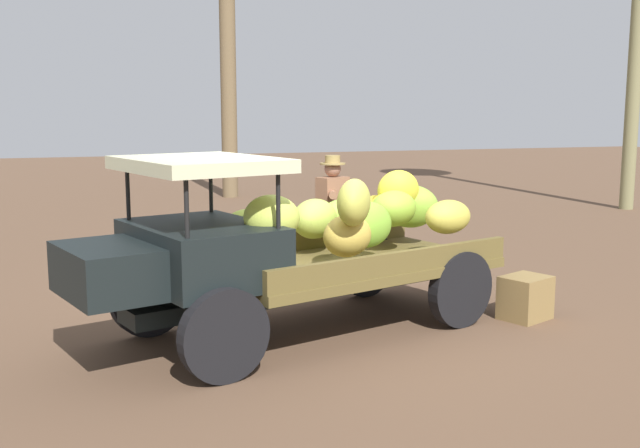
% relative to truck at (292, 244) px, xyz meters
% --- Properties ---
extents(ground_plane, '(60.00, 60.00, 0.00)m').
position_rel_truck_xyz_m(ground_plane, '(-0.33, -0.26, -0.94)').
color(ground_plane, brown).
extents(truck, '(4.66, 2.76, 1.85)m').
position_rel_truck_xyz_m(truck, '(0.00, 0.00, 0.00)').
color(truck, black).
rests_on(truck, ground).
extents(farmer, '(0.56, 0.52, 1.68)m').
position_rel_truck_xyz_m(farmer, '(-1.19, -2.13, 0.02)').
color(farmer, '#4E5773').
rests_on(farmer, ground).
extents(wooden_crate, '(0.63, 0.58, 0.48)m').
position_rel_truck_xyz_m(wooden_crate, '(-2.57, 0.31, -0.70)').
color(wooden_crate, olive).
rests_on(wooden_crate, ground).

